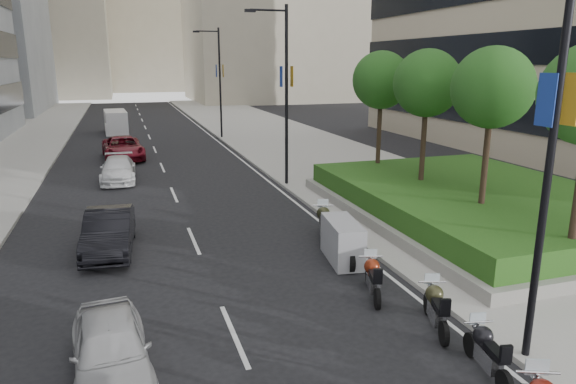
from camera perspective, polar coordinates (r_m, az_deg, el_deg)
name	(u,v)px	position (r m, az deg, el deg)	size (l,w,h in m)	color
sidewalk_right	(297,146)	(39.45, 1.03, 5.16)	(10.00, 100.00, 0.15)	#9E9B93
lane_edge	(229,150)	(38.10, -6.56, 4.64)	(0.12, 100.00, 0.01)	silver
lane_centre	(157,154)	(37.44, -14.39, 4.12)	(0.12, 100.00, 0.01)	silver
building_cream_left	(28,0)	(108.34, -26.91, 18.45)	(26.00, 24.00, 34.00)	#B7AD93
building_cream_centre	(139,4)	(127.61, -16.23, 19.42)	(30.00, 24.00, 38.00)	#B7AD93
planter	(478,211)	(22.49, 20.33, -2.01)	(10.00, 14.00, 0.40)	gray
hedge	(479,197)	(22.34, 20.46, -0.53)	(9.40, 13.40, 0.80)	#184B15
tree_1	(492,88)	(19.21, 21.75, 10.65)	(2.80, 2.80, 6.30)	#332319
tree_2	(427,84)	(22.44, 15.20, 11.53)	(2.80, 2.80, 6.30)	#332319
tree_3	(381,81)	(25.89, 10.32, 12.09)	(2.80, 2.80, 6.30)	#332319
lamp_post_0	(548,128)	(11.13, 26.89, 6.37)	(2.34, 0.45, 9.00)	black
lamp_post_1	(284,88)	(26.07, -0.50, 11.53)	(2.34, 0.45, 9.00)	black
lamp_post_2	(218,78)	(43.57, -7.78, 12.49)	(2.34, 0.45, 9.00)	black
motorcycle_2	(487,352)	(11.77, 21.23, -16.21)	(0.66, 1.94, 0.98)	black
motorcycle_3	(436,307)	(13.18, 16.11, -12.21)	(0.89, 1.98, 1.02)	black
motorcycle_4	(373,278)	(14.48, 9.41, -9.39)	(0.84, 1.97, 1.01)	black
motorcycle_5	(342,241)	(16.73, 6.06, -5.48)	(1.20, 2.35, 1.35)	black
motorcycle_6	(323,222)	(18.82, 3.96, -3.39)	(0.97, 2.20, 1.13)	black
car_a	(111,349)	(11.46, -19.09, -16.17)	(1.52, 3.79, 1.29)	#B0B0B2
car_b	(109,231)	(18.50, -19.27, -4.15)	(1.51, 4.32, 1.42)	black
car_c	(118,169)	(29.37, -18.34, 2.41)	(1.79, 4.41, 1.28)	silver
car_d	(123,148)	(36.00, -17.86, 4.69)	(2.48, 5.38, 1.50)	maroon
delivery_van	(116,123)	(49.63, -18.58, 7.31)	(2.10, 4.89, 2.01)	white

